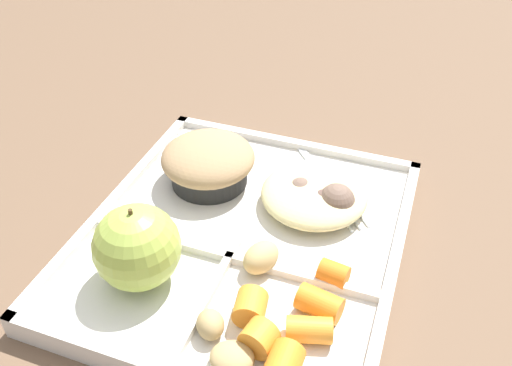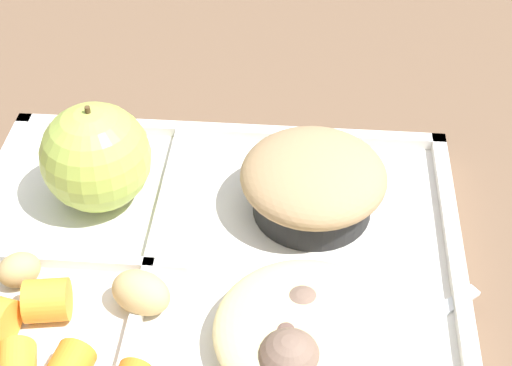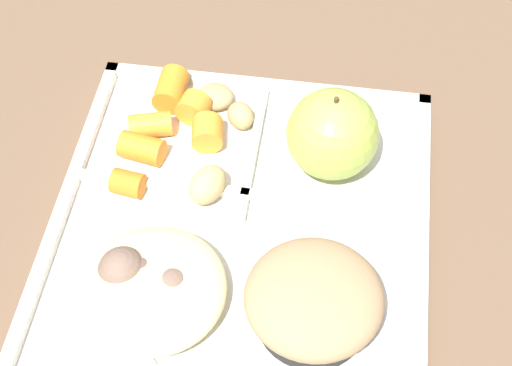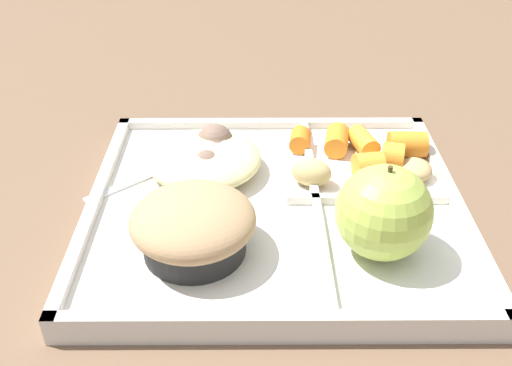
% 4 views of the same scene
% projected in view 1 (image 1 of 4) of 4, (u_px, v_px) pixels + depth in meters
% --- Properties ---
extents(ground, '(6.00, 6.00, 0.00)m').
position_uv_depth(ground, '(244.00, 247.00, 0.53)').
color(ground, brown).
extents(lunch_tray, '(0.33, 0.29, 0.02)m').
position_uv_depth(lunch_tray, '(243.00, 241.00, 0.52)').
color(lunch_tray, silver).
rests_on(lunch_tray, ground).
extents(green_apple, '(0.07, 0.07, 0.08)m').
position_uv_depth(green_apple, '(137.00, 247.00, 0.46)').
color(green_apple, '#A8C14C').
rests_on(green_apple, lunch_tray).
extents(bran_muffin, '(0.10, 0.10, 0.05)m').
position_uv_depth(bran_muffin, '(208.00, 162.00, 0.57)').
color(bran_muffin, black).
rests_on(bran_muffin, lunch_tray).
extents(carrot_slice_tilted, '(0.03, 0.04, 0.02)m').
position_uv_depth(carrot_slice_tilted, '(309.00, 330.00, 0.42)').
color(carrot_slice_tilted, orange).
rests_on(carrot_slice_tilted, lunch_tray).
extents(carrot_slice_large, '(0.03, 0.03, 0.03)m').
position_uv_depth(carrot_slice_large, '(259.00, 338.00, 0.41)').
color(carrot_slice_large, orange).
rests_on(carrot_slice_large, lunch_tray).
extents(carrot_slice_center, '(0.03, 0.04, 0.02)m').
position_uv_depth(carrot_slice_center, '(319.00, 304.00, 0.44)').
color(carrot_slice_center, orange).
rests_on(carrot_slice_center, lunch_tray).
extents(carrot_slice_diagonal, '(0.02, 0.03, 0.02)m').
position_uv_depth(carrot_slice_diagonal, '(333.00, 274.00, 0.47)').
color(carrot_slice_diagonal, orange).
rests_on(carrot_slice_diagonal, lunch_tray).
extents(carrot_slice_small, '(0.03, 0.03, 0.03)m').
position_uv_depth(carrot_slice_small, '(250.00, 307.00, 0.44)').
color(carrot_slice_small, orange).
rests_on(carrot_slice_small, lunch_tray).
extents(potato_chunk_golden, '(0.03, 0.03, 0.02)m').
position_uv_depth(potato_chunk_golden, '(210.00, 324.00, 0.43)').
color(potato_chunk_golden, tan).
rests_on(potato_chunk_golden, lunch_tray).
extents(potato_chunk_browned, '(0.04, 0.04, 0.03)m').
position_uv_depth(potato_chunk_browned, '(261.00, 257.00, 0.48)').
color(potato_chunk_browned, tan).
rests_on(potato_chunk_browned, lunch_tray).
extents(potato_chunk_corner, '(0.03, 0.04, 0.02)m').
position_uv_depth(potato_chunk_corner, '(232.00, 358.00, 0.41)').
color(potato_chunk_corner, tan).
rests_on(potato_chunk_corner, lunch_tray).
extents(egg_noodle_pile, '(0.11, 0.11, 0.03)m').
position_uv_depth(egg_noodle_pile, '(314.00, 194.00, 0.55)').
color(egg_noodle_pile, beige).
rests_on(egg_noodle_pile, lunch_tray).
extents(meatball_center, '(0.03, 0.03, 0.03)m').
position_uv_depth(meatball_center, '(321.00, 203.00, 0.54)').
color(meatball_center, brown).
rests_on(meatball_center, lunch_tray).
extents(meatball_side, '(0.03, 0.03, 0.03)m').
position_uv_depth(meatball_side, '(300.00, 192.00, 0.55)').
color(meatball_side, '#755B4C').
rests_on(meatball_side, lunch_tray).
extents(meatball_front, '(0.04, 0.04, 0.04)m').
position_uv_depth(meatball_front, '(336.00, 202.00, 0.53)').
color(meatball_front, '#755B4C').
rests_on(meatball_front, lunch_tray).
extents(meatball_back, '(0.03, 0.03, 0.03)m').
position_uv_depth(meatball_back, '(332.00, 200.00, 0.54)').
color(meatball_back, brown).
rests_on(meatball_back, lunch_tray).
extents(plastic_fork, '(0.13, 0.11, 0.00)m').
position_uv_depth(plastic_fork, '(330.00, 188.00, 0.58)').
color(plastic_fork, white).
rests_on(plastic_fork, lunch_tray).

